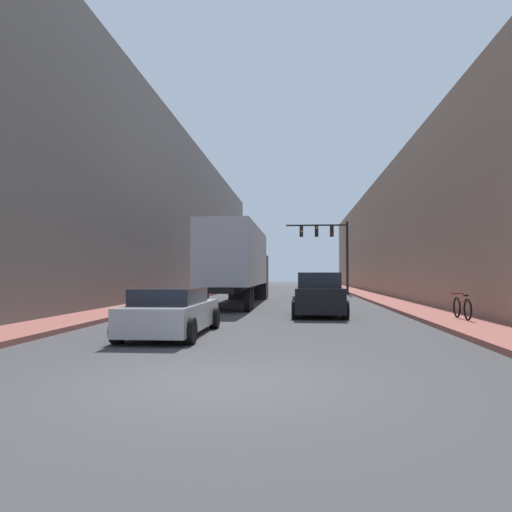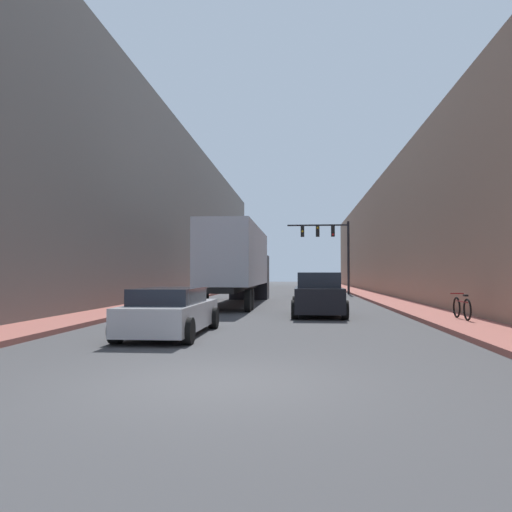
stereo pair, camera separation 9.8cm
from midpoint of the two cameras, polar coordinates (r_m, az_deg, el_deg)
ground_plane at (r=7.86m, az=-4.59°, el=-14.26°), size 200.00×200.00×0.00m
sidewalk_right at (r=37.97m, az=12.72°, el=-4.41°), size 2.09×80.00×0.15m
sidewalk_left at (r=38.39m, az=-6.73°, el=-4.42°), size 2.09×80.00×0.15m
building_right at (r=38.81m, az=18.60°, el=2.42°), size 6.00×80.00×9.24m
building_left at (r=39.66m, az=-12.45°, el=4.86°), size 6.00×80.00×12.82m
semi_truck at (r=27.54m, az=-2.10°, el=-0.67°), size 2.47×13.70×4.08m
sedan_car at (r=13.81m, az=-9.78°, el=-6.32°), size 1.99×4.79×1.28m
suv_car at (r=20.10m, az=6.98°, el=-4.46°), size 2.08×4.51×1.72m
traffic_signal_gantry at (r=41.63m, az=8.45°, el=1.53°), size 5.12×0.35×6.00m
parked_bicycle at (r=18.10m, az=22.35°, el=-5.49°), size 0.44×1.82×0.86m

